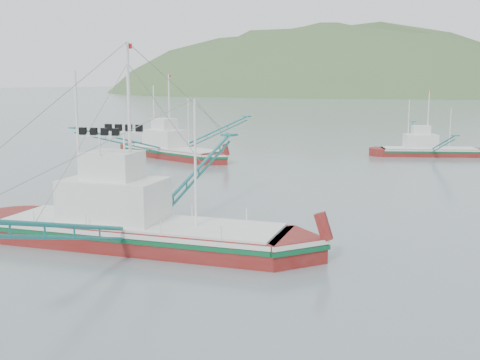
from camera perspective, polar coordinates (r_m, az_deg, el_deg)
The scene contains 5 objects.
ground at distance 35.03m, azimuth -5.76°, elevation -6.50°, with size 1200.00×1200.00×0.00m, color slate.
main_boat at distance 35.32m, azimuth -9.64°, elevation -2.35°, with size 17.79×30.37×12.62m.
bg_boat_left at distance 75.13m, azimuth -6.52°, elevation 3.42°, with size 15.43×27.10×11.02m.
bg_boat_far at distance 80.07m, azimuth 17.53°, elevation 3.52°, with size 14.85×19.96×8.82m.
headland_left at distance 435.21m, azimuth 7.97°, elevation 8.18°, with size 448.00×308.00×210.00m, color #3F5C2F.
Camera 1 is at (22.34, -25.19, 9.65)m, focal length 45.00 mm.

